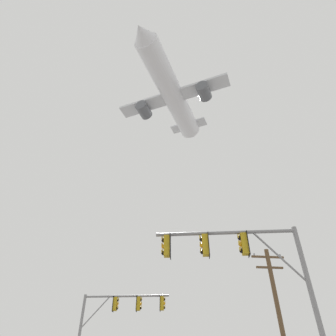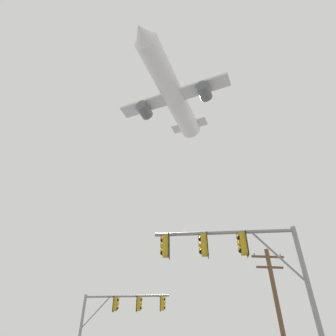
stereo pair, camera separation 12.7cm
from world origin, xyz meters
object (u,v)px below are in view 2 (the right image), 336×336
(signal_pole_near, at_px, (244,263))
(signal_pole_far, at_px, (116,316))
(utility_pole, at_px, (279,313))
(airplane, at_px, (172,93))

(signal_pole_near, bearing_deg, signal_pole_far, 115.55)
(signal_pole_near, xyz_separation_m, utility_pole, (4.28, 7.17, -0.56))
(signal_pole_far, xyz_separation_m, airplane, (5.37, 10.48, 37.19))
(utility_pole, bearing_deg, signal_pole_near, -120.84)
(signal_pole_near, height_order, airplane, airplane)
(signal_pole_near, bearing_deg, utility_pole, 59.16)
(signal_pole_near, height_order, utility_pole, utility_pole)
(signal_pole_far, bearing_deg, signal_pole_near, -64.45)
(signal_pole_near, distance_m, utility_pole, 8.38)
(airplane, bearing_deg, signal_pole_near, -89.17)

